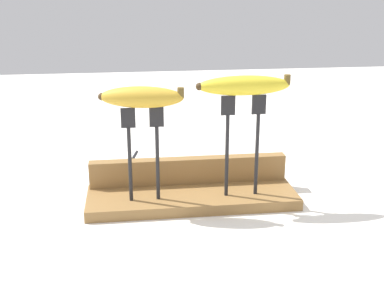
{
  "coord_description": "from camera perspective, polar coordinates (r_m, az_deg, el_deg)",
  "views": [
    {
      "loc": [
        -0.12,
        -0.9,
        0.42
      ],
      "look_at": [
        0.0,
        0.0,
        0.12
      ],
      "focal_mm": 47.02,
      "sensor_mm": 36.0,
      "label": 1
    }
  ],
  "objects": [
    {
      "name": "fork_stand_left",
      "position": [
        0.92,
        -5.55,
        -0.19
      ],
      "size": [
        0.08,
        0.01,
        0.18
      ],
      "color": "black",
      "rests_on": "wooden_board"
    },
    {
      "name": "banana_raised_left",
      "position": [
        0.9,
        -5.73,
        5.32
      ],
      "size": [
        0.16,
        0.07,
        0.04
      ],
      "color": "gold",
      "rests_on": "fork_stand_left"
    },
    {
      "name": "ground_plane",
      "position": [
        0.99,
        0.0,
        -6.66
      ],
      "size": [
        3.0,
        3.0,
        0.0
      ],
      "primitive_type": "plane",
      "color": "silver"
    },
    {
      "name": "wooden_board",
      "position": [
        0.99,
        0.0,
        -6.1
      ],
      "size": [
        0.41,
        0.13,
        0.02
      ],
      "primitive_type": "cube",
      "color": "olive",
      "rests_on": "ground"
    },
    {
      "name": "fork_stand_right",
      "position": [
        0.94,
        5.75,
        0.81
      ],
      "size": [
        0.08,
        0.01,
        0.2
      ],
      "color": "black",
      "rests_on": "wooden_board"
    },
    {
      "name": "banana_raised_right",
      "position": [
        0.92,
        5.94,
        6.63
      ],
      "size": [
        0.17,
        0.04,
        0.04
      ],
      "color": "yellow",
      "rests_on": "fork_stand_right"
    },
    {
      "name": "board_backstop",
      "position": [
        1.02,
        -0.38,
        -3.0
      ],
      "size": [
        0.4,
        0.02,
        0.05
      ],
      "primitive_type": "cube",
      "color": "olive",
      "rests_on": "wooden_board"
    },
    {
      "name": "fork_fallen_far",
      "position": [
        1.19,
        -7.29,
        -2.44
      ],
      "size": [
        0.05,
        0.17,
        0.01
      ],
      "color": "black",
      "rests_on": "ground"
    }
  ]
}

